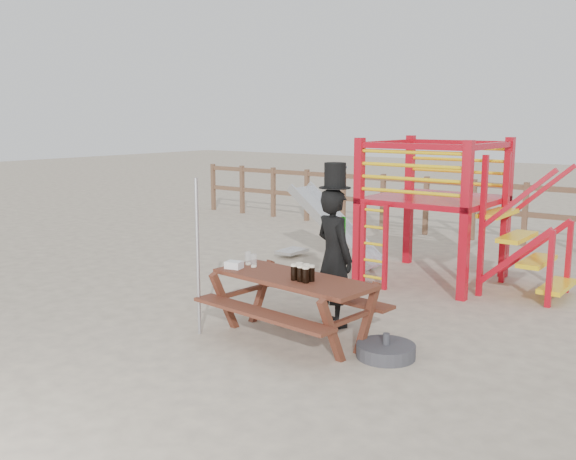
# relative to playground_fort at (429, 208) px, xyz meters

# --- Properties ---
(ground) EXTENTS (60.00, 60.00, 0.00)m
(ground) POSITION_rel_playground_fort_xyz_m (-0.12, -3.58, -1.07)
(ground) COLOR #C4B398
(ground) RESTS_ON ground
(back_fence) EXTENTS (15.09, 0.09, 1.20)m
(back_fence) POSITION_rel_playground_fort_xyz_m (-0.12, 3.42, -0.34)
(back_fence) COLOR brown
(back_fence) RESTS_ON ground
(playground_fort) EXTENTS (4.71, 1.84, 2.10)m
(playground_fort) POSITION_rel_playground_fort_xyz_m (0.00, 0.00, 0.00)
(playground_fort) COLOR #B80C1B
(playground_fort) RESTS_ON ground
(picnic_table) EXTENTS (1.92, 1.41, 0.70)m
(picnic_table) POSITION_rel_playground_fort_xyz_m (0.00, -3.35, -0.63)
(picnic_table) COLOR maroon
(picnic_table) RESTS_ON ground
(man_with_hat) EXTENTS (0.68, 0.58, 1.88)m
(man_with_hat) POSITION_rel_playground_fort_xyz_m (0.07, -2.65, -0.23)
(man_with_hat) COLOR black
(man_with_hat) RESTS_ON ground
(metal_pole) EXTENTS (0.04, 0.04, 1.74)m
(metal_pole) POSITION_rel_playground_fort_xyz_m (-0.94, -3.83, -0.20)
(metal_pole) COLOR #B2B2B7
(metal_pole) RESTS_ON ground
(parasol_base) EXTENTS (0.60, 0.60, 0.25)m
(parasol_base) POSITION_rel_playground_fort_xyz_m (1.07, -3.21, -1.00)
(parasol_base) COLOR #38383E
(parasol_base) RESTS_ON ground
(paper_bag) EXTENTS (0.21, 0.17, 0.08)m
(paper_bag) POSITION_rel_playground_fort_xyz_m (-0.76, -3.44, -0.33)
(paper_bag) COLOR white
(paper_bag) RESTS_ON picnic_table
(stout_pints) EXTENTS (0.24, 0.18, 0.17)m
(stout_pints) POSITION_rel_playground_fort_xyz_m (0.19, -3.43, -0.28)
(stout_pints) COLOR black
(stout_pints) RESTS_ON picnic_table
(empty_glasses) EXTENTS (0.20, 0.13, 0.15)m
(empty_glasses) POSITION_rel_playground_fort_xyz_m (-0.68, -3.23, -0.30)
(empty_glasses) COLOR silver
(empty_glasses) RESTS_ON picnic_table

